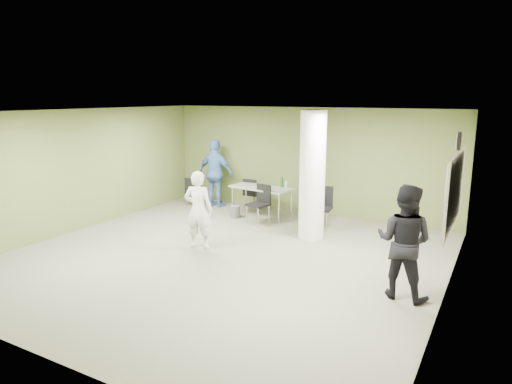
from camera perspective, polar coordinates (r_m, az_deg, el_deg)
The scene contains 17 objects.
floor at distance 9.04m, azimuth -4.00°, elevation -8.09°, with size 8.00×8.00×0.00m, color #575845.
ceiling at distance 8.49m, azimuth -4.28°, elevation 9.95°, with size 8.00×8.00×0.00m, color white.
wall_back at distance 12.16m, azimuth 6.23°, elevation 3.88°, with size 8.00×0.02×2.80m, color #52612D.
wall_left at distance 11.32m, azimuth -21.37°, elevation 2.53°, with size 0.02×8.00×2.80m, color #52612D.
wall_right_cream at distance 7.33m, azimuth 23.11°, elevation -2.38°, with size 0.02×8.00×2.80m, color beige.
column at distance 9.95m, azimuth 7.05°, elevation 2.07°, with size 0.56×0.56×2.80m, color silver.
whiteboard at distance 8.48m, azimuth 23.54°, elevation 0.13°, with size 0.05×2.30×1.30m.
wall_clock at distance 8.37m, azimuth 24.03°, elevation 5.83°, with size 0.06×0.32×0.32m.
folding_table at distance 11.77m, azimuth 0.79°, elevation 0.39°, with size 1.73×0.94×1.03m.
wastebasket at distance 11.82m, azimuth -2.62°, elevation -2.47°, with size 0.26×0.26×0.30m, color #4C4C4C.
chair_back_left at distance 13.00m, azimuth -7.83°, elevation 0.28°, with size 0.43×0.43×0.84m.
chair_back_right at distance 12.54m, azimuth -0.56°, elevation 0.06°, with size 0.44×0.44×0.87m.
chair_table_left at distance 11.27m, azimuth 0.54°, elevation -1.07°, with size 0.57×0.57×0.94m.
chair_table_right at distance 10.94m, azimuth 8.22°, elevation -1.46°, with size 0.54×0.54×0.99m.
woman_white at distance 9.39m, azimuth -7.21°, elevation -2.23°, with size 0.59×0.39×1.62m, color silver.
man_black at distance 7.38m, azimuth 18.01°, elevation -5.93°, with size 0.87×0.68×1.80m, color black.
man_blue at distance 12.87m, azimuth -5.05°, elevation 2.34°, with size 1.12×0.46×1.90m, color #466FAF.
Camera 1 is at (4.65, -7.10, 3.10)m, focal length 32.00 mm.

